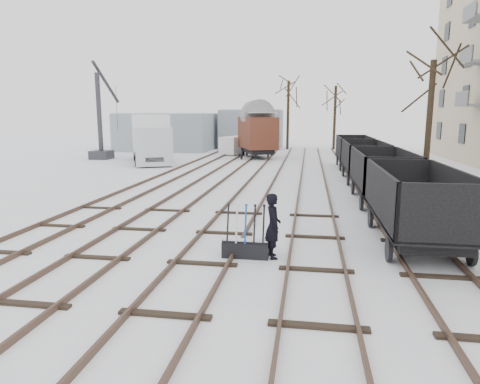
% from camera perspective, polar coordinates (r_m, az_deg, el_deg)
% --- Properties ---
extents(ground, '(120.00, 120.00, 0.00)m').
position_cam_1_polar(ground, '(11.61, -5.07, -9.60)').
color(ground, white).
rests_on(ground, ground).
extents(tracks, '(13.90, 52.00, 0.16)m').
position_cam_1_polar(tracks, '(24.70, 2.72, 1.29)').
color(tracks, black).
rests_on(tracks, ground).
extents(shed_left, '(10.00, 8.00, 4.10)m').
position_cam_1_polar(shed_left, '(49.19, -9.57, 7.98)').
color(shed_left, gray).
rests_on(shed_left, ground).
extents(shed_right, '(7.00, 6.00, 4.50)m').
position_cam_1_polar(shed_right, '(51.04, 1.61, 8.42)').
color(shed_right, gray).
rests_on(shed_right, ground).
extents(ground_frame, '(1.30, 0.43, 1.49)m').
position_cam_1_polar(ground_frame, '(12.04, 0.75, -7.40)').
color(ground_frame, black).
rests_on(ground_frame, ground).
extents(worker, '(0.60, 0.76, 1.82)m').
position_cam_1_polar(worker, '(11.87, 4.42, -4.52)').
color(worker, black).
rests_on(worker, ground).
extents(freight_wagon_a, '(2.29, 5.72, 2.34)m').
position_cam_1_polar(freight_wagon_a, '(14.18, 22.29, -2.90)').
color(freight_wagon_a, black).
rests_on(freight_wagon_a, ground).
extents(freight_wagon_b, '(2.29, 5.72, 2.34)m').
position_cam_1_polar(freight_wagon_b, '(20.36, 18.31, 1.17)').
color(freight_wagon_b, black).
rests_on(freight_wagon_b, ground).
extents(freight_wagon_c, '(2.29, 5.72, 2.34)m').
position_cam_1_polar(freight_wagon_c, '(26.64, 16.19, 3.33)').
color(freight_wagon_c, black).
rests_on(freight_wagon_c, ground).
extents(freight_wagon_d, '(2.29, 5.72, 2.34)m').
position_cam_1_polar(freight_wagon_d, '(32.96, 14.88, 4.67)').
color(freight_wagon_d, black).
rests_on(freight_wagon_d, ground).
extents(box_van_wagon, '(4.53, 6.00, 4.08)m').
position_cam_1_polar(box_van_wagon, '(39.38, 2.32, 8.04)').
color(box_van_wagon, black).
rests_on(box_van_wagon, ground).
extents(lorry, '(5.02, 9.05, 3.93)m').
position_cam_1_polar(lorry, '(36.49, -11.85, 7.09)').
color(lorry, black).
rests_on(lorry, ground).
extents(panel_van, '(3.13, 4.39, 1.78)m').
position_cam_1_polar(panel_van, '(42.94, -0.40, 6.29)').
color(panel_van, white).
rests_on(panel_van, ground).
extents(crane, '(1.70, 4.93, 8.48)m').
position_cam_1_polar(crane, '(40.38, -18.00, 7.39)').
color(crane, '#2D2D32').
rests_on(crane, ground).
extents(tree_near, '(0.30, 0.30, 6.57)m').
position_cam_1_polar(tree_near, '(23.70, 23.85, 7.86)').
color(tree_near, black).
rests_on(tree_near, ground).
extents(tree_far_left, '(0.30, 0.30, 7.64)m').
position_cam_1_polar(tree_far_left, '(49.33, 6.42, 10.12)').
color(tree_far_left, black).
rests_on(tree_far_left, ground).
extents(tree_far_right, '(0.30, 0.30, 7.08)m').
position_cam_1_polar(tree_far_right, '(50.18, 12.51, 9.62)').
color(tree_far_right, black).
rests_on(tree_far_right, ground).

